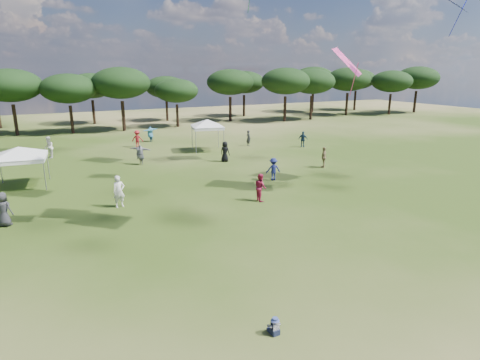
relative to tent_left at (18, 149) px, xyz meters
The scene contains 5 objects.
tree_line 27.21m from the tent_left, 68.97° to the left, with size 108.78×17.63×7.77m.
tent_left is the anchor object (origin of this frame).
tent_right 15.97m from the tent_left, 20.52° to the left, with size 5.32×5.32×3.19m.
toddler 21.11m from the tent_left, 71.48° to the right, with size 0.35×0.39×0.53m.
festival_crowd 7.81m from the tent_left, 16.41° to the left, with size 29.16×23.03×1.83m.
Camera 1 is at (-5.89, -6.08, 7.25)m, focal length 30.00 mm.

